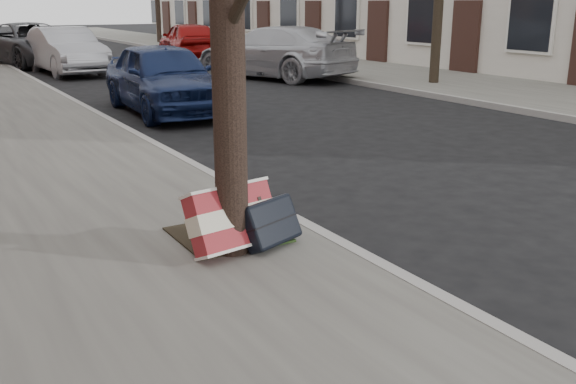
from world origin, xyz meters
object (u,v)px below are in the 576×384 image
suitcase_red (232,218)px  car_near_front (164,78)px  car_near_mid (66,51)px  suitcase_navy (270,222)px

suitcase_red → car_near_front: car_near_front is taller
suitcase_red → car_near_front: (2.18, 7.39, 0.27)m
suitcase_red → car_near_front: 7.71m
car_near_front → car_near_mid: (-0.04, 8.12, 0.01)m
suitcase_red → car_near_mid: (2.15, 15.51, 0.28)m
suitcase_red → car_near_mid: bearing=73.4°
suitcase_navy → car_near_mid: 15.69m
suitcase_red → car_near_mid: size_ratio=0.17×
car_near_front → car_near_mid: size_ratio=0.96×
suitcase_red → suitcase_navy: suitcase_red is taller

